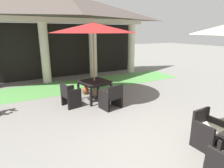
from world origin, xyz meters
TOP-DOWN VIEW (x-y plane):
  - ground_plane at (0.00, 0.00)m, footprint 60.00×60.00m
  - background_pavilion at (0.00, 7.61)m, footprint 8.85×3.07m
  - lawn_strip at (0.00, 6.16)m, footprint 10.65×2.18m
  - patio_table_near_foreground at (-0.21, 3.94)m, footprint 1.09×1.09m
  - patio_umbrella_near_foreground at (-0.21, 3.94)m, footprint 2.98×2.98m
  - patio_chair_near_foreground_south at (-0.04, 2.96)m, footprint 0.70×0.65m
  - patio_chair_near_foreground_west at (-1.19, 3.77)m, footprint 0.59×0.65m
  - patio_chair_mid_left_north at (0.78, 0.03)m, footprint 0.56×0.54m
  - terracotta_urn at (-0.27, 4.77)m, footprint 0.30×0.30m

SIDE VIEW (x-z plane):
  - ground_plane at x=0.00m, z-range 0.00..0.00m
  - lawn_strip at x=0.00m, z-range 0.00..0.01m
  - terracotta_urn at x=-0.27m, z-range -0.04..0.35m
  - patio_chair_mid_left_north at x=0.78m, z-range -0.02..0.81m
  - patio_chair_near_foreground_west at x=-1.19m, z-range -0.01..0.80m
  - patio_chair_near_foreground_south at x=-0.04m, z-range -0.02..0.81m
  - patio_table_near_foreground at x=-0.21m, z-range 0.27..1.02m
  - patio_umbrella_near_foreground at x=-0.21m, z-range 1.17..4.00m
  - background_pavilion at x=0.00m, z-range 1.19..5.47m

